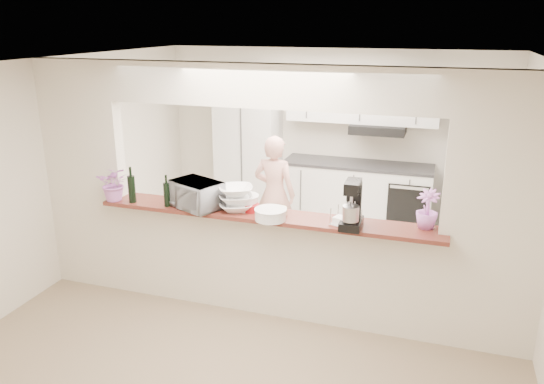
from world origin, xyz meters
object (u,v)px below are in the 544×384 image
at_px(refrigerator, 477,180).
at_px(toaster_oven, 196,195).
at_px(stand_mixer, 352,206).
at_px(person, 274,195).

bearing_deg(refrigerator, toaster_oven, -135.00).
relative_size(refrigerator, toaster_oven, 3.43).
height_order(toaster_oven, stand_mixer, stand_mixer).
xyz_separation_m(toaster_oven, stand_mixer, (1.55, -0.04, 0.06)).
bearing_deg(refrigerator, person, -154.80).
distance_m(refrigerator, stand_mixer, 3.06).
bearing_deg(toaster_oven, refrigerator, 68.55).
height_order(refrigerator, person, refrigerator).
height_order(stand_mixer, person, stand_mixer).
relative_size(refrigerator, person, 1.12).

